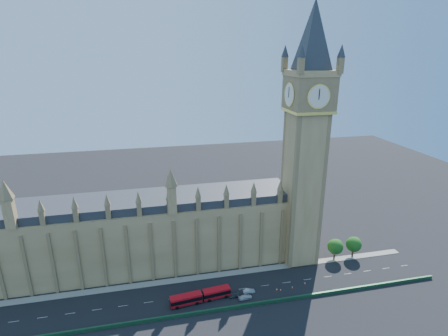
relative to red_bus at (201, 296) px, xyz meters
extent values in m
plane|color=black|center=(3.25, 3.04, -1.79)|extent=(400.00, 400.00, 0.00)
cube|color=#997B4A|center=(-21.75, 25.04, 10.71)|extent=(120.00, 20.00, 25.00)
cube|color=#2D3035|center=(-21.75, 25.04, 24.71)|extent=(120.00, 18.00, 3.00)
cube|color=#997B4A|center=(41.25, 17.04, 27.21)|extent=(12.00, 12.00, 58.00)
cube|color=olive|center=(41.25, 17.04, 62.21)|extent=(14.00, 14.00, 12.00)
cylinder|color=silver|center=(41.25, 9.89, 62.21)|extent=(7.20, 0.30, 7.20)
cube|color=#997B4A|center=(41.25, 17.04, 69.21)|extent=(14.50, 14.50, 2.00)
cube|color=#1E4C2D|center=(3.25, -5.96, -1.19)|extent=(160.00, 0.60, 1.20)
cube|color=gray|center=(3.25, 12.54, -1.71)|extent=(160.00, 3.00, 0.16)
cylinder|color=#382619|center=(55.25, 13.04, 0.21)|extent=(0.70, 0.70, 4.00)
sphere|color=#1E4913|center=(55.25, 13.04, 3.71)|extent=(6.00, 6.00, 6.00)
sphere|color=#1E4913|center=(56.05, 13.34, 4.31)|extent=(4.38, 4.38, 4.38)
cylinder|color=#382619|center=(63.25, 13.04, 0.21)|extent=(0.70, 0.70, 4.00)
sphere|color=#1E4913|center=(63.25, 13.04, 3.71)|extent=(6.00, 6.00, 6.00)
sphere|color=#1E4913|center=(64.05, 13.34, 4.31)|extent=(4.38, 4.38, 4.38)
cube|color=red|center=(-4.83, -0.54, -0.09)|extent=(10.45, 3.94, 3.40)
cube|color=red|center=(5.42, 0.60, -0.09)|extent=(9.32, 3.82, 3.40)
cube|color=black|center=(-4.83, -0.54, 0.32)|extent=(10.50, 4.00, 1.29)
cube|color=black|center=(5.42, 0.60, 0.32)|extent=(9.37, 3.87, 1.29)
cylinder|color=black|center=(0.02, 0.00, -0.26)|extent=(1.17, 2.80, 2.72)
cylinder|color=black|center=(-7.91, -2.31, -1.22)|extent=(1.16, 0.46, 1.13)
cylinder|color=black|center=(-8.22, 0.51, -1.22)|extent=(1.16, 0.46, 1.13)
cylinder|color=black|center=(-1.43, -1.58, -1.22)|extent=(1.16, 0.46, 1.13)
cylinder|color=black|center=(-1.74, 1.23, -1.22)|extent=(1.16, 0.46, 1.13)
cylinder|color=black|center=(2.69, -1.12, -1.22)|extent=(1.16, 0.46, 1.13)
cylinder|color=black|center=(2.38, 1.69, -1.22)|extent=(1.16, 0.46, 1.13)
cylinder|color=black|center=(8.46, -0.48, -1.22)|extent=(1.16, 0.46, 1.13)
cylinder|color=black|center=(8.14, 2.33, -1.22)|extent=(1.16, 0.46, 1.13)
imported|color=#3B3D42|center=(11.33, -0.42, -1.13)|extent=(4.03, 2.06, 1.31)
imported|color=#B7B9BF|center=(16.71, 0.61, -1.13)|extent=(4.03, 1.49, 1.32)
imported|color=silver|center=(14.56, -2.18, -1.10)|extent=(4.95, 2.54, 1.37)
cube|color=black|center=(26.29, -0.33, -1.77)|extent=(0.58, 0.58, 0.05)
cone|color=#EC520C|center=(26.29, -0.33, -1.39)|extent=(0.64, 0.64, 0.80)
cylinder|color=white|center=(26.29, -0.33, -1.28)|extent=(0.39, 0.39, 0.14)
cube|color=black|center=(32.02, -0.35, -1.77)|extent=(0.46, 0.46, 0.04)
cone|color=#E9490C|center=(32.02, -0.35, -1.44)|extent=(0.51, 0.51, 0.69)
cylinder|color=white|center=(32.02, -0.35, -1.34)|extent=(0.34, 0.34, 0.12)
cube|color=black|center=(27.54, -0.76, -1.77)|extent=(0.40, 0.40, 0.04)
cone|color=#D83F0B|center=(27.54, -0.76, -1.48)|extent=(0.44, 0.44, 0.62)
cylinder|color=white|center=(27.54, -0.76, -1.39)|extent=(0.30, 0.30, 0.11)
cube|color=black|center=(37.22, 0.75, -1.77)|extent=(0.51, 0.51, 0.04)
cone|color=#FF4B0D|center=(37.22, 0.75, -1.43)|extent=(0.56, 0.56, 0.73)
cylinder|color=white|center=(37.22, 0.75, -1.32)|extent=(0.35, 0.35, 0.12)
camera|label=1|loc=(-12.98, -94.39, 75.55)|focal=28.00mm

